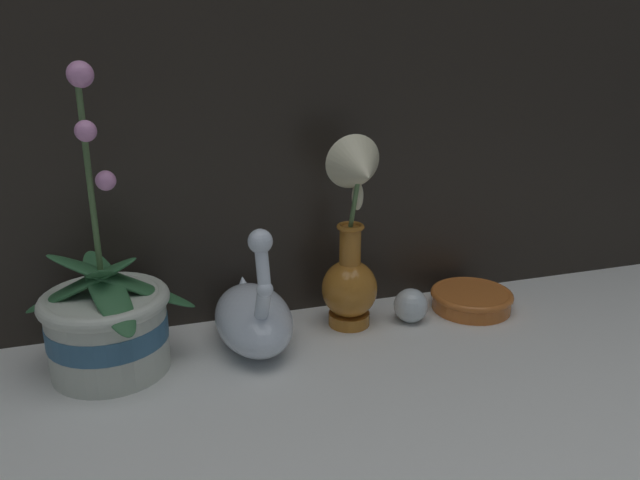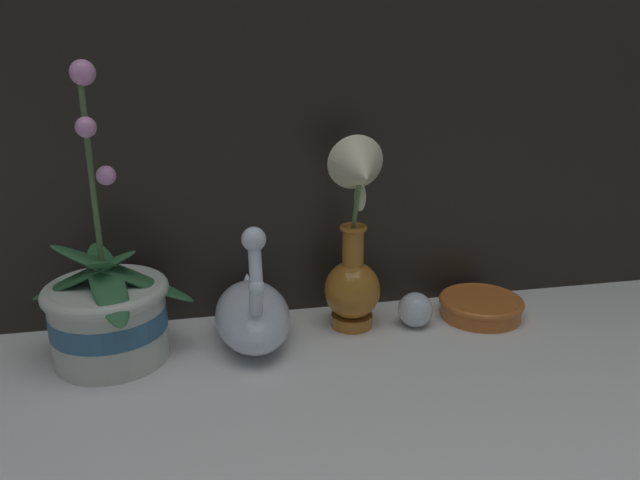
% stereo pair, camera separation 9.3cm
% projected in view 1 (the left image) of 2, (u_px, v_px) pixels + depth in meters
% --- Properties ---
extents(ground_plane, '(2.80, 2.80, 0.00)m').
position_uv_depth(ground_plane, '(325.00, 372.00, 0.88)').
color(ground_plane, silver).
extents(orchid_potted_plant, '(0.24, 0.22, 0.42)m').
position_uv_depth(orchid_potted_plant, '(107.00, 321.00, 0.86)').
color(orchid_potted_plant, beige).
rests_on(orchid_potted_plant, ground_plane).
extents(swan_figurine, '(0.11, 0.21, 0.21)m').
position_uv_depth(swan_figurine, '(253.00, 315.00, 0.94)').
color(swan_figurine, silver).
rests_on(swan_figurine, ground_plane).
extents(blue_vase, '(0.09, 0.12, 0.31)m').
position_uv_depth(blue_vase, '(353.00, 249.00, 0.97)').
color(blue_vase, '#B26B23').
rests_on(blue_vase, ground_plane).
extents(glass_sphere, '(0.06, 0.06, 0.06)m').
position_uv_depth(glass_sphere, '(411.00, 305.00, 1.02)').
color(glass_sphere, silver).
rests_on(glass_sphere, ground_plane).
extents(amber_dish, '(0.14, 0.14, 0.03)m').
position_uv_depth(amber_dish, '(471.00, 298.00, 1.07)').
color(amber_dish, '#C66628').
rests_on(amber_dish, ground_plane).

